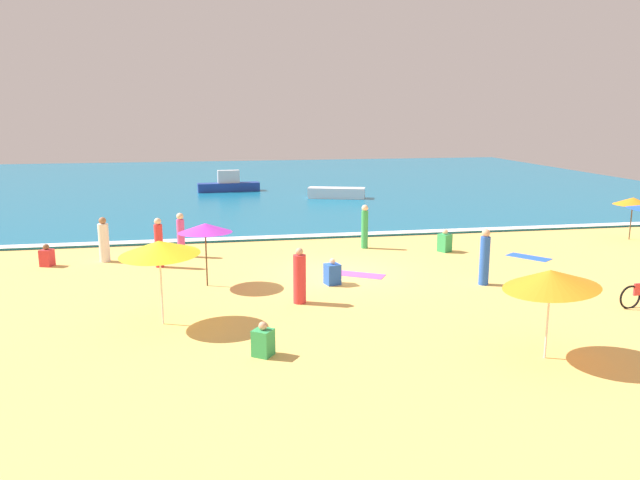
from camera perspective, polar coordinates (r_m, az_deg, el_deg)
ground_plane at (r=22.00m, az=1.95°, el=-3.03°), size 60.00×60.00×0.00m
ocean_water at (r=49.29m, az=-5.16°, el=5.27°), size 60.00×44.00×0.10m
wave_breaker_foam at (r=28.00m, az=-0.85°, el=0.42°), size 57.00×0.70×0.01m
beach_umbrella_0 at (r=14.97m, az=20.54°, el=-3.39°), size 2.37×2.34×2.22m
beach_umbrella_1 at (r=20.27m, az=-10.56°, el=1.10°), size 1.86×1.86×2.11m
beach_umbrella_4 at (r=16.79m, az=-14.62°, el=-0.71°), size 2.99×2.99×2.35m
beach_umbrella_5 at (r=30.66m, az=26.93°, el=3.21°), size 2.19×2.19×1.89m
beachgoer_0 at (r=14.71m, az=-5.28°, el=-9.32°), size 0.59×0.59×0.83m
beachgoer_1 at (r=20.46m, az=1.15°, el=-3.10°), size 0.55×0.55×0.88m
beachgoer_2 at (r=23.35m, az=-14.66°, el=-0.31°), size 0.40×0.40×1.83m
beachgoer_4 at (r=25.78m, az=4.14°, el=1.23°), size 0.40×0.40×1.84m
beachgoer_5 at (r=24.87m, az=-12.73°, el=0.44°), size 0.42×0.42×1.74m
beachgoer_8 at (r=24.83m, az=-19.33°, el=-0.08°), size 0.55×0.55×1.72m
beachgoer_9 at (r=25.68m, az=11.44°, el=-0.19°), size 0.60×0.60×0.94m
beachgoer_10 at (r=24.99m, az=-23.91°, el=-1.42°), size 0.53×0.53×0.84m
beachgoer_11 at (r=21.00m, az=14.96°, el=-1.61°), size 0.45×0.45×1.88m
beachgoer_12 at (r=18.40m, az=-1.90°, el=-3.50°), size 0.50×0.50×1.69m
beach_towel_0 at (r=21.73m, az=3.78°, el=-3.23°), size 1.80×1.47×0.01m
beach_towel_2 at (r=25.63m, az=18.70°, el=-1.51°), size 1.55×1.75×0.01m
small_boat_0 at (r=43.91m, az=-8.43°, el=5.08°), size 4.32×1.24×1.48m
small_boat_1 at (r=40.11m, az=1.53°, el=4.37°), size 3.79×2.12×0.68m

